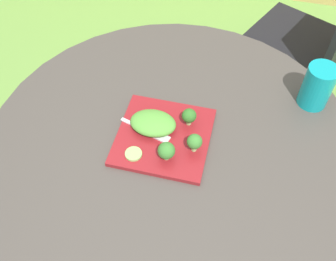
% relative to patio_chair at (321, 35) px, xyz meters
% --- Properties ---
extents(ground_plane, '(12.00, 12.00, 0.00)m').
position_rel_patio_chair_xyz_m(ground_plane, '(-0.46, -0.87, -0.53)').
color(ground_plane, '#669342').
extents(patio_table, '(1.05, 1.05, 0.75)m').
position_rel_patio_chair_xyz_m(patio_table, '(-0.46, -0.87, -0.00)').
color(patio_table, '#423D38').
rests_on(patio_table, ground_plane).
extents(patio_chair, '(0.59, 0.59, 0.90)m').
position_rel_patio_chair_xyz_m(patio_chair, '(0.00, 0.00, 0.00)').
color(patio_chair, black).
rests_on(patio_chair, ground_plane).
extents(salad_plate, '(0.25, 0.25, 0.01)m').
position_rel_patio_chair_xyz_m(salad_plate, '(-0.49, -0.88, 0.23)').
color(salad_plate, maroon).
rests_on(salad_plate, patio_table).
extents(drinking_glass, '(0.09, 0.09, 0.13)m').
position_rel_patio_chair_xyz_m(drinking_glass, '(-0.09, -0.64, 0.28)').
color(drinking_glass, '#0F8C93').
rests_on(drinking_glass, patio_table).
extents(fork, '(0.15, 0.06, 0.00)m').
position_rel_patio_chair_xyz_m(fork, '(-0.53, -0.87, 0.24)').
color(fork, silver).
rests_on(fork, salad_plate).
extents(lettuce_mound, '(0.13, 0.09, 0.04)m').
position_rel_patio_chair_xyz_m(lettuce_mound, '(-0.52, -0.86, 0.26)').
color(lettuce_mound, '#519338').
rests_on(lettuce_mound, salad_plate).
extents(broccoli_floret_0, '(0.05, 0.05, 0.06)m').
position_rel_patio_chair_xyz_m(broccoli_floret_0, '(-0.46, -0.95, 0.27)').
color(broccoli_floret_0, '#99B770').
rests_on(broccoli_floret_0, salad_plate).
extents(broccoli_floret_1, '(0.04, 0.04, 0.06)m').
position_rel_patio_chair_xyz_m(broccoli_floret_1, '(-0.40, -0.90, 0.27)').
color(broccoli_floret_1, '#99B770').
rests_on(broccoli_floret_1, salad_plate).
extents(broccoli_floret_2, '(0.04, 0.04, 0.05)m').
position_rel_patio_chair_xyz_m(broccoli_floret_2, '(-0.43, -0.82, 0.27)').
color(broccoli_floret_2, '#99B770').
rests_on(broccoli_floret_2, salad_plate).
extents(cucumber_slice_0, '(0.05, 0.05, 0.01)m').
position_rel_patio_chair_xyz_m(cucumber_slice_0, '(-0.55, -0.96, 0.24)').
color(cucumber_slice_0, '#8EB766').
rests_on(cucumber_slice_0, salad_plate).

